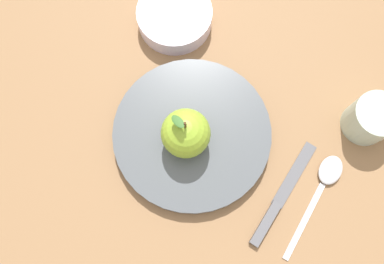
# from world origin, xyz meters

# --- Properties ---
(ground_plane) EXTENTS (2.40, 2.40, 0.00)m
(ground_plane) POSITION_xyz_m (0.00, 0.00, 0.00)
(ground_plane) COLOR olive
(dinner_plate) EXTENTS (0.24, 0.24, 0.02)m
(dinner_plate) POSITION_xyz_m (0.03, -0.01, 0.01)
(dinner_plate) COLOR #4C5156
(dinner_plate) RESTS_ON ground_plane
(apple) EXTENTS (0.07, 0.07, 0.09)m
(apple) POSITION_xyz_m (0.03, 0.01, 0.06)
(apple) COLOR #8CB22D
(apple) RESTS_ON dinner_plate
(side_bowl) EXTENTS (0.13, 0.13, 0.03)m
(side_bowl) POSITION_xyz_m (0.12, -0.18, 0.02)
(side_bowl) COLOR silver
(side_bowl) RESTS_ON ground_plane
(cup) EXTENTS (0.07, 0.07, 0.06)m
(cup) POSITION_xyz_m (-0.22, -0.11, 0.03)
(cup) COLOR #B2C6B2
(cup) RESTS_ON ground_plane
(knife) EXTENTS (0.06, 0.18, 0.01)m
(knife) POSITION_xyz_m (-0.13, 0.05, 0.00)
(knife) COLOR #59595E
(knife) RESTS_ON ground_plane
(spoon) EXTENTS (0.05, 0.18, 0.01)m
(spoon) POSITION_xyz_m (-0.19, -0.00, 0.01)
(spoon) COLOR silver
(spoon) RESTS_ON ground_plane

